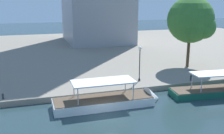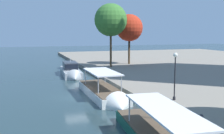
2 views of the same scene
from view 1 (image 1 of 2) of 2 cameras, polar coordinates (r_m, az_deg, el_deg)
ground_plane at (r=26.26m, az=-1.08°, el=-10.73°), size 220.00×220.00×0.00m
dock_promenade at (r=57.33m, az=-10.24°, el=3.27°), size 120.00×55.00×0.66m
tour_boat_1 at (r=29.01m, az=0.17°, el=-7.49°), size 11.76×3.10×4.00m
mooring_bollard_0 at (r=36.76m, az=16.46°, el=-2.18°), size 0.30×0.30×0.73m
mooring_bollard_1 at (r=31.15m, az=-22.19°, el=-5.71°), size 0.24×0.24×0.67m
lamp_post at (r=34.63m, az=5.92°, el=1.69°), size 0.42×0.42×4.55m
tree_2 at (r=43.27m, az=16.38°, el=9.41°), size 7.08×7.08×10.87m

